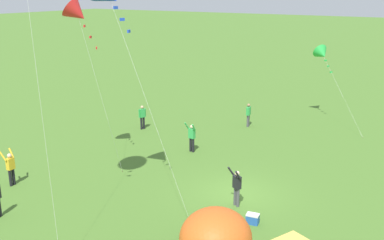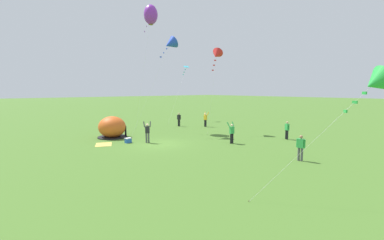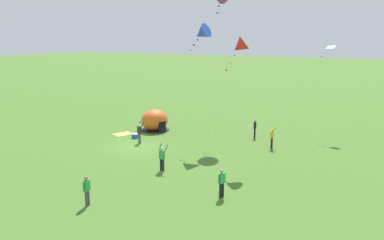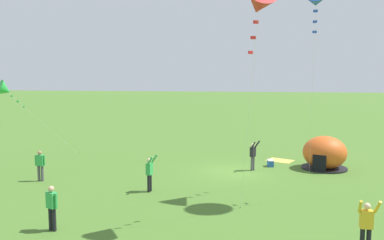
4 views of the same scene
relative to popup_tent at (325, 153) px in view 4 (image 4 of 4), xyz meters
name	(u,v)px [view 4 (image 4 of 4)]	position (x,y,z in m)	size (l,w,h in m)	color
ground_plane	(235,171)	(5.54, 1.82, -1.00)	(300.00, 300.00, 0.00)	#477028
popup_tent	(325,153)	(0.00, 0.00, 0.00)	(2.81, 2.81, 2.10)	#D8591E
picnic_blanket	(280,160)	(2.65, -1.93, -0.99)	(1.70, 1.30, 0.01)	gold
cooler_box	(270,163)	(3.35, 0.01, -0.78)	(0.44, 0.58, 0.44)	#2659B2
person_watching_sky	(253,155)	(4.46, 1.33, 0.00)	(0.64, 0.72, 1.89)	#4C4C51
person_strolling	(40,164)	(16.06, 6.05, -0.03)	(0.59, 0.29, 1.72)	#4C4C51
person_center_field	(52,206)	(11.60, 12.21, -0.03)	(0.56, 0.36, 1.72)	black
person_flying_kite	(150,172)	(9.47, 6.80, 0.00)	(0.52, 0.68, 1.89)	black
person_arms_raised	(366,225)	(0.54, 12.06, 0.00)	(0.68, 0.50, 1.89)	black
kite_red	(259,3)	(4.11, 10.27, 7.46)	(1.58, 2.78, 9.20)	silver
kite_green	(4,90)	(20.85, 2.40, 3.98)	(3.94, 4.86, 5.66)	silver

